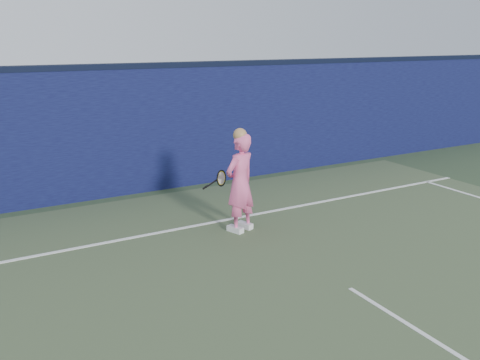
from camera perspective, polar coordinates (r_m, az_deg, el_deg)
ground at (r=6.13m, az=18.60°, el=-15.36°), size 80.00×80.00×0.00m
backstop_wall at (r=10.87m, az=-6.77°, el=5.88°), size 24.00×0.40×2.50m
wall_cap at (r=10.73m, az=-6.99°, el=12.73°), size 24.00×0.42×0.10m
player at (r=8.20m, az=0.00°, el=-0.29°), size 0.69×0.57×1.71m
racket at (r=8.47m, az=-2.25°, el=0.13°), size 0.52×0.20×0.29m
court_lines at (r=5.95m, az=21.02°, el=-16.51°), size 11.00×12.04×0.01m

